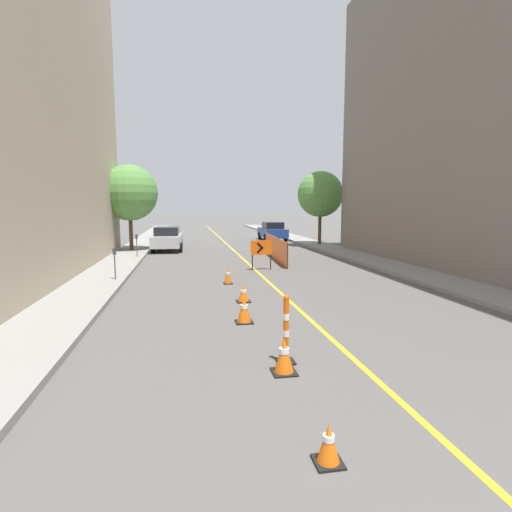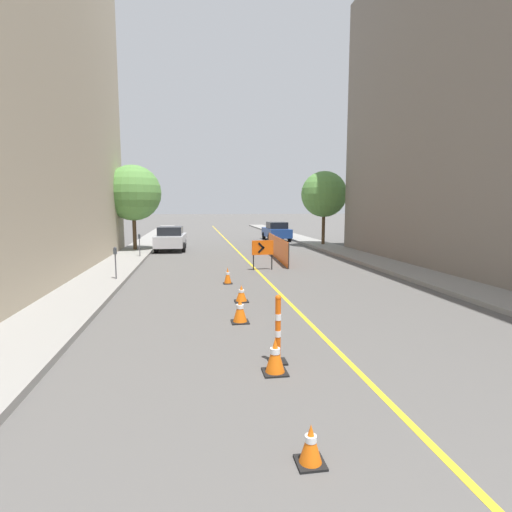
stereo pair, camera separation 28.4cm
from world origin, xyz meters
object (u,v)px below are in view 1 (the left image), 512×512
object	(u,v)px
parked_car_curb_mid	(272,231)
traffic_cone_fifth	(228,276)
arrow_barricade_primary	(262,249)
parking_meter_near_curb	(137,241)
traffic_cone_fourth	(243,294)
street_tree_left_near	(129,193)
traffic_cone_second	(284,356)
street_tree_right_near	(320,194)
parked_car_curb_near	(167,239)
delineator_post_front	(286,333)
parking_meter_far_curb	(115,257)
traffic_cone_nearest	(328,444)
traffic_cone_third	(244,310)

from	to	relation	value
parked_car_curb_mid	traffic_cone_fifth	bearing A→B (deg)	-107.91
arrow_barricade_primary	parking_meter_near_curb	bearing A→B (deg)	137.07
traffic_cone_fourth	street_tree_left_near	distance (m)	15.78
traffic_cone_second	parking_meter_near_curb	world-z (taller)	parking_meter_near_curb
traffic_cone_fourth	parking_meter_near_curb	distance (m)	11.74
traffic_cone_fifth	arrow_barricade_primary	distance (m)	3.66
traffic_cone_second	street_tree_right_near	distance (m)	23.22
arrow_barricade_primary	street_tree_left_near	bearing A→B (deg)	124.40
parking_meter_near_curb	parked_car_curb_near	bearing A→B (deg)	70.51
delineator_post_front	street_tree_left_near	xyz separation A→B (m)	(-5.25, 19.41, 3.19)
delineator_post_front	parking_meter_far_curb	size ratio (longest dim) A/B	1.06
street_tree_right_near	street_tree_left_near	bearing A→B (deg)	-172.92
parked_car_curb_mid	traffic_cone_nearest	bearing A→B (deg)	-101.71
traffic_cone_second	delineator_post_front	size ratio (longest dim) A/B	0.49
traffic_cone_third	parked_car_curb_mid	world-z (taller)	parked_car_curb_mid
traffic_cone_second	arrow_barricade_primary	world-z (taller)	arrow_barricade_primary
traffic_cone_fifth	parking_meter_near_curb	xyz separation A→B (m)	(-4.23, 7.90, 0.74)
parked_car_curb_mid	delineator_post_front	bearing A→B (deg)	-102.40
traffic_cone_second	parking_meter_near_curb	distance (m)	16.81
traffic_cone_second	traffic_cone_fifth	world-z (taller)	traffic_cone_second
traffic_cone_third	parked_car_curb_mid	size ratio (longest dim) A/B	0.15
traffic_cone_nearest	traffic_cone_fourth	world-z (taller)	traffic_cone_fourth
street_tree_right_near	parked_car_curb_mid	bearing A→B (deg)	113.38
traffic_cone_third	delineator_post_front	bearing A→B (deg)	-81.74
delineator_post_front	street_tree_left_near	world-z (taller)	street_tree_left_near
traffic_cone_nearest	parked_car_curb_near	world-z (taller)	parked_car_curb_near
parking_meter_near_curb	street_tree_left_near	bearing A→B (deg)	101.68
parked_car_curb_mid	parking_meter_far_curb	bearing A→B (deg)	-120.01
traffic_cone_second	street_tree_left_near	distance (m)	20.80
arrow_barricade_primary	parking_meter_near_curb	xyz separation A→B (m)	(-6.12, 4.83, 0.08)
traffic_cone_nearest	street_tree_right_near	bearing A→B (deg)	71.22
delineator_post_front	traffic_cone_second	bearing A→B (deg)	-107.99
traffic_cone_nearest	arrow_barricade_primary	world-z (taller)	arrow_barricade_primary
arrow_barricade_primary	parking_meter_far_curb	distance (m)	6.51
traffic_cone_second	arrow_barricade_primary	size ratio (longest dim) A/B	0.47
traffic_cone_second	parked_car_curb_mid	distance (m)	27.55
parked_car_curb_mid	street_tree_left_near	xyz separation A→B (m)	(-10.80, -7.09, 2.97)
traffic_cone_second	street_tree_right_near	size ratio (longest dim) A/B	0.12
delineator_post_front	parking_meter_near_curb	size ratio (longest dim) A/B	1.05
traffic_cone_second	delineator_post_front	bearing A→B (deg)	72.01
delineator_post_front	traffic_cone_fifth	bearing A→B (deg)	91.91
traffic_cone_third	parking_meter_near_curb	bearing A→B (deg)	107.43
traffic_cone_third	arrow_barricade_primary	world-z (taller)	arrow_barricade_primary
street_tree_left_near	parking_meter_near_curb	bearing A→B (deg)	-78.32
traffic_cone_nearest	traffic_cone_fourth	bearing A→B (deg)	88.85
parking_meter_near_curb	arrow_barricade_primary	bearing A→B (deg)	-38.30
traffic_cone_fifth	parking_meter_near_curb	size ratio (longest dim) A/B	0.50
traffic_cone_third	traffic_cone_fifth	distance (m)	5.15
traffic_cone_second	traffic_cone_fourth	xyz separation A→B (m)	(0.05, 5.37, -0.06)
traffic_cone_fifth	parking_meter_near_curb	distance (m)	8.99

